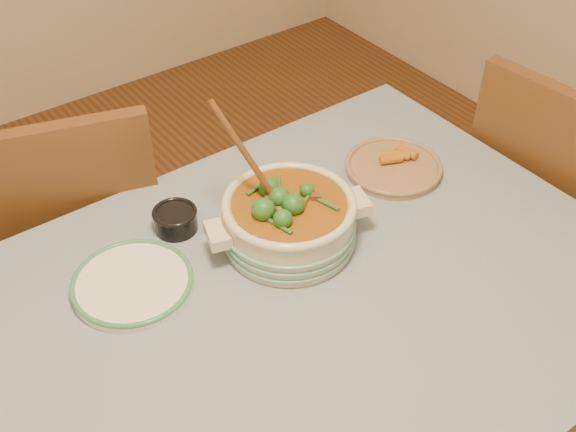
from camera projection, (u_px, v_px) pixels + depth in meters
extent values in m
cube|color=brown|center=(259.00, 328.00, 1.49)|extent=(1.60, 1.00, 0.05)
cube|color=gray|center=(259.00, 319.00, 1.47)|extent=(1.68, 1.08, 0.01)
cylinder|color=brown|center=(373.00, 218.00, 2.33)|extent=(0.07, 0.07, 0.70)
cylinder|color=beige|center=(289.00, 224.00, 1.61)|extent=(0.36, 0.36, 0.11)
torus|color=beige|center=(289.00, 204.00, 1.57)|extent=(0.30, 0.30, 0.02)
cube|color=beige|center=(357.00, 202.00, 1.64)|extent=(0.07, 0.09, 0.03)
cube|color=beige|center=(218.00, 235.00, 1.56)|extent=(0.07, 0.09, 0.03)
cylinder|color=#955815|center=(289.00, 207.00, 1.58)|extent=(0.25, 0.25, 0.02)
cylinder|color=white|center=(133.00, 284.00, 1.53)|extent=(0.34, 0.34, 0.02)
torus|color=#3B825A|center=(132.00, 281.00, 1.53)|extent=(0.26, 0.26, 0.01)
cylinder|color=black|center=(176.00, 220.00, 1.66)|extent=(0.13, 0.13, 0.05)
torus|color=black|center=(174.00, 212.00, 1.65)|extent=(0.10, 0.10, 0.01)
cylinder|color=black|center=(175.00, 216.00, 1.65)|extent=(0.08, 0.08, 0.01)
cylinder|color=#987354|center=(393.00, 168.00, 1.84)|extent=(0.25, 0.25, 0.02)
torus|color=#987354|center=(394.00, 165.00, 1.84)|extent=(0.25, 0.25, 0.01)
cube|color=#55301A|center=(77.00, 229.00, 2.09)|extent=(0.56, 0.56, 0.04)
cube|color=#55301A|center=(68.00, 208.00, 1.79)|extent=(0.44, 0.17, 0.48)
cylinder|color=#55301A|center=(142.00, 234.00, 2.43)|extent=(0.04, 0.04, 0.48)
cylinder|color=#55301A|center=(24.00, 260.00, 2.34)|extent=(0.04, 0.04, 0.48)
cylinder|color=#55301A|center=(166.00, 316.00, 2.16)|extent=(0.04, 0.04, 0.48)
cylinder|color=#55301A|center=(33.00, 349.00, 2.06)|extent=(0.04, 0.04, 0.48)
cube|color=#55301A|center=(566.00, 210.00, 2.15)|extent=(0.49, 0.49, 0.04)
cube|color=#55301A|center=(545.00, 172.00, 1.89)|extent=(0.08, 0.46, 0.49)
cylinder|color=#55301A|center=(530.00, 212.00, 2.52)|extent=(0.04, 0.04, 0.49)
cylinder|color=#55301A|center=(566.00, 334.00, 2.10)|extent=(0.04, 0.04, 0.49)
cylinder|color=#55301A|center=(460.00, 264.00, 2.32)|extent=(0.04, 0.04, 0.49)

